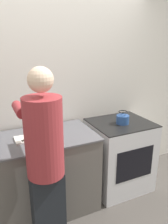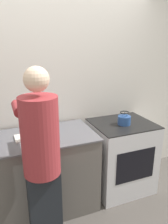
{
  "view_description": "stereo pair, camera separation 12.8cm",
  "coord_description": "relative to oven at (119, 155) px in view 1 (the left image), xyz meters",
  "views": [
    {
      "loc": [
        -0.81,
        -1.83,
        1.92
      ],
      "look_at": [
        0.16,
        0.23,
        1.18
      ],
      "focal_mm": 35.0,
      "sensor_mm": 36.0,
      "label": 1
    },
    {
      "loc": [
        -0.69,
        -1.88,
        1.92
      ],
      "look_at": [
        0.16,
        0.23,
        1.18
      ],
      "focal_mm": 35.0,
      "sensor_mm": 36.0,
      "label": 2
    }
  ],
  "objects": [
    {
      "name": "knife",
      "position": [
        -1.16,
        -0.03,
        0.48
      ],
      "size": [
        0.21,
        0.1,
        0.01
      ],
      "rotation": [
        0.0,
        0.0,
        0.36
      ],
      "color": "silver",
      "rests_on": "cutting_board"
    },
    {
      "name": "counter",
      "position": [
        -1.15,
        0.0,
        -0.0
      ],
      "size": [
        1.41,
        0.7,
        0.93
      ],
      "color": "#5B5651",
      "rests_on": "ground_plane"
    },
    {
      "name": "person",
      "position": [
        -1.14,
        -0.52,
        0.48
      ],
      "size": [
        0.36,
        0.6,
        1.75
      ],
      "color": "black",
      "rests_on": "ground_plane"
    },
    {
      "name": "kettle",
      "position": [
        -0.01,
        -0.05,
        0.54
      ],
      "size": [
        0.16,
        0.16,
        0.16
      ],
      "color": "#284C8C",
      "rests_on": "oven"
    },
    {
      "name": "oven",
      "position": [
        0.0,
        0.0,
        0.0
      ],
      "size": [
        0.76,
        0.67,
        0.94
      ],
      "color": "silver",
      "rests_on": "ground_plane"
    },
    {
      "name": "cutting_board",
      "position": [
        -1.16,
        0.0,
        0.47
      ],
      "size": [
        0.3,
        0.2,
        0.02
      ],
      "color": "silver",
      "rests_on": "counter"
    },
    {
      "name": "bowl_prep",
      "position": [
        -0.88,
        0.13,
        0.49
      ],
      "size": [
        0.16,
        0.16,
        0.05
      ],
      "color": "#426684",
      "rests_on": "counter"
    },
    {
      "name": "wall_back",
      "position": [
        -0.73,
        0.4,
        0.83
      ],
      "size": [
        8.0,
        0.05,
        2.6
      ],
      "color": "silver",
      "rests_on": "ground_plane"
    },
    {
      "name": "ground_plane",
      "position": [
        -0.73,
        -0.33,
        -0.47
      ],
      "size": [
        12.0,
        12.0,
        0.0
      ],
      "primitive_type": "plane",
      "color": "#4C4742"
    }
  ]
}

